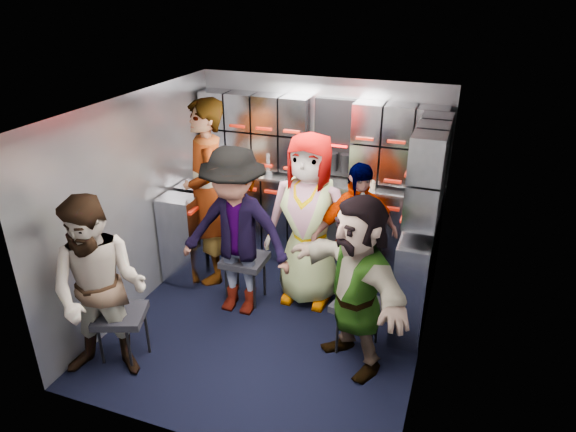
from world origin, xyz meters
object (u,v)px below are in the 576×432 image
(jump_seat_mid_right, at_px, (357,266))
(attendant_arc_a, at_px, (100,291))
(attendant_standing, at_px, (207,193))
(attendant_arc_e, at_px, (356,284))
(jump_seat_mid_left, at_px, (245,262))
(attendant_arc_c, at_px, (309,221))
(jump_seat_center, at_px, (313,258))
(jump_seat_near_right, at_px, (359,308))
(attendant_arc_d, at_px, (355,238))
(attendant_arc_b, at_px, (235,233))
(jump_seat_near_left, at_px, (121,318))

(jump_seat_mid_right, relative_size, attendant_arc_a, 0.25)
(attendant_standing, bearing_deg, attendant_arc_e, 29.06)
(jump_seat_mid_left, bearing_deg, attendant_arc_c, 22.68)
(attendant_arc_a, distance_m, attendant_arc_c, 2.02)
(jump_seat_center, height_order, jump_seat_near_right, jump_seat_near_right)
(attendant_arc_d, xyz_separation_m, attendant_arc_e, (0.21, -0.83, 0.02))
(attendant_standing, bearing_deg, jump_seat_mid_right, 59.80)
(attendant_arc_b, xyz_separation_m, attendant_arc_d, (1.05, 0.45, -0.09))
(attendant_arc_b, distance_m, attendant_arc_c, 0.73)
(jump_seat_near_right, relative_size, attendant_arc_b, 0.29)
(jump_seat_center, bearing_deg, attendant_arc_d, -18.44)
(jump_seat_mid_left, height_order, jump_seat_mid_right, jump_seat_mid_left)
(attendant_arc_c, distance_m, attendant_arc_e, 1.05)
(attendant_arc_a, distance_m, attendant_arc_d, 2.34)
(jump_seat_center, bearing_deg, attendant_standing, -173.75)
(jump_seat_mid_left, xyz_separation_m, attendant_standing, (-0.55, 0.30, 0.56))
(jump_seat_center, bearing_deg, jump_seat_near_right, -50.19)
(attendant_arc_c, xyz_separation_m, attendant_arc_e, (0.67, -0.80, -0.11))
(jump_seat_mid_left, bearing_deg, attendant_arc_e, -23.80)
(attendant_arc_c, relative_size, attendant_arc_e, 1.14)
(jump_seat_mid_left, bearing_deg, jump_seat_mid_right, 23.38)
(jump_seat_mid_left, xyz_separation_m, jump_seat_near_right, (1.26, -0.38, -0.01))
(jump_seat_mid_right, bearing_deg, jump_seat_near_left, -135.16)
(attendant_standing, relative_size, attendant_arc_e, 1.27)
(jump_seat_mid_right, bearing_deg, attendant_arc_b, -148.88)
(jump_seat_mid_right, bearing_deg, jump_seat_center, -176.65)
(jump_seat_mid_right, distance_m, attendant_arc_e, 1.11)
(attendant_standing, distance_m, attendant_arc_e, 2.02)
(jump_seat_mid_left, bearing_deg, attendant_arc_d, 14.62)
(attendant_arc_e, bearing_deg, attendant_arc_a, -116.45)
(attendant_arc_a, bearing_deg, attendant_arc_e, 6.35)
(attendant_arc_a, relative_size, attendant_arc_d, 1.05)
(jump_seat_near_left, xyz_separation_m, attendant_arc_c, (1.20, 1.45, 0.46))
(jump_seat_mid_left, distance_m, attendant_arc_d, 1.13)
(attendant_arc_c, relative_size, attendant_arc_d, 1.16)
(attendant_arc_c, bearing_deg, jump_seat_center, 90.40)
(attendant_arc_b, relative_size, attendant_arc_c, 0.96)
(attendant_arc_b, xyz_separation_m, attendant_arc_e, (1.26, -0.38, -0.07))
(jump_seat_near_left, xyz_separation_m, attendant_arc_d, (1.66, 1.47, 0.34))
(jump_seat_mid_left, distance_m, attendant_standing, 0.84)
(attendant_arc_e, bearing_deg, jump_seat_near_left, -121.22)
(jump_seat_near_left, height_order, attendant_arc_a, attendant_arc_a)
(jump_seat_mid_left, height_order, jump_seat_near_right, jump_seat_mid_left)
(attendant_arc_a, height_order, attendant_arc_d, attendant_arc_a)
(jump_seat_mid_left, xyz_separation_m, jump_seat_center, (0.59, 0.43, -0.06))
(jump_seat_mid_left, relative_size, attendant_arc_d, 0.32)
(attendant_arc_c, bearing_deg, jump_seat_near_right, -42.54)
(jump_seat_near_left, xyz_separation_m, attendant_arc_e, (1.87, 0.64, 0.36))
(attendant_arc_e, bearing_deg, attendant_standing, -165.52)
(jump_seat_center, xyz_separation_m, attendant_arc_a, (-1.20, -1.81, 0.42))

